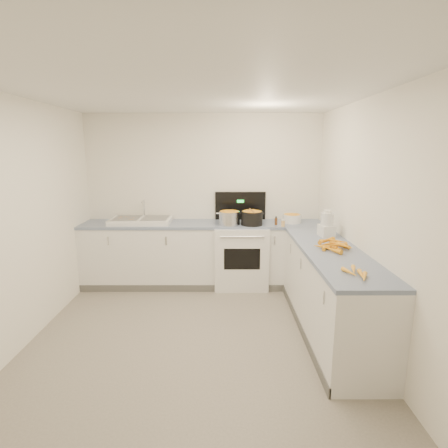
{
  "coord_description": "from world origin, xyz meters",
  "views": [
    {
      "loc": [
        0.29,
        -3.26,
        1.98
      ],
      "look_at": [
        0.3,
        1.1,
        1.05
      ],
      "focal_mm": 28.0,
      "sensor_mm": 36.0,
      "label": 1
    }
  ],
  "objects_px": {
    "steel_pot": "(229,219)",
    "mixing_bowl": "(292,219)",
    "black_pot": "(252,219)",
    "extract_bottle": "(276,221)",
    "spice_jar": "(283,223)",
    "stove": "(241,254)",
    "food_processor": "(327,225)",
    "sink": "(141,220)"
  },
  "relations": [
    {
      "from": "steel_pot",
      "to": "mixing_bowl",
      "type": "relative_size",
      "value": 1.1
    },
    {
      "from": "black_pot",
      "to": "mixing_bowl",
      "type": "height_order",
      "value": "black_pot"
    },
    {
      "from": "mixing_bowl",
      "to": "extract_bottle",
      "type": "bearing_deg",
      "value": -149.35
    },
    {
      "from": "spice_jar",
      "to": "steel_pot",
      "type": "bearing_deg",
      "value": 170.9
    },
    {
      "from": "stove",
      "to": "extract_bottle",
      "type": "distance_m",
      "value": 0.72
    },
    {
      "from": "extract_bottle",
      "to": "food_processor",
      "type": "bearing_deg",
      "value": -52.45
    },
    {
      "from": "steel_pot",
      "to": "black_pot",
      "type": "distance_m",
      "value": 0.31
    },
    {
      "from": "black_pot",
      "to": "extract_bottle",
      "type": "relative_size",
      "value": 3.09
    },
    {
      "from": "mixing_bowl",
      "to": "food_processor",
      "type": "distance_m",
      "value": 0.87
    },
    {
      "from": "food_processor",
      "to": "extract_bottle",
      "type": "bearing_deg",
      "value": 127.55
    },
    {
      "from": "sink",
      "to": "black_pot",
      "type": "xyz_separation_m",
      "value": [
        1.59,
        -0.14,
        0.05
      ]
    },
    {
      "from": "steel_pot",
      "to": "spice_jar",
      "type": "height_order",
      "value": "steel_pot"
    },
    {
      "from": "steel_pot",
      "to": "spice_jar",
      "type": "xyz_separation_m",
      "value": [
        0.74,
        -0.12,
        -0.04
      ]
    },
    {
      "from": "stove",
      "to": "mixing_bowl",
      "type": "height_order",
      "value": "stove"
    },
    {
      "from": "sink",
      "to": "food_processor",
      "type": "distance_m",
      "value": 2.59
    },
    {
      "from": "steel_pot",
      "to": "food_processor",
      "type": "distance_m",
      "value": 1.36
    },
    {
      "from": "stove",
      "to": "extract_bottle",
      "type": "xyz_separation_m",
      "value": [
        0.49,
        -0.13,
        0.51
      ]
    },
    {
      "from": "extract_bottle",
      "to": "food_processor",
      "type": "relative_size",
      "value": 0.3
    },
    {
      "from": "stove",
      "to": "sink",
      "type": "bearing_deg",
      "value": 179.38
    },
    {
      "from": "extract_bottle",
      "to": "spice_jar",
      "type": "xyz_separation_m",
      "value": [
        0.08,
        -0.11,
        -0.0
      ]
    },
    {
      "from": "sink",
      "to": "spice_jar",
      "type": "xyz_separation_m",
      "value": [
        2.02,
        -0.26,
        0.01
      ]
    },
    {
      "from": "mixing_bowl",
      "to": "black_pot",
      "type": "bearing_deg",
      "value": -165.71
    },
    {
      "from": "spice_jar",
      "to": "black_pot",
      "type": "bearing_deg",
      "value": 165.02
    },
    {
      "from": "stove",
      "to": "mixing_bowl",
      "type": "relative_size",
      "value": 5.11
    },
    {
      "from": "extract_bottle",
      "to": "food_processor",
      "type": "distance_m",
      "value": 0.85
    },
    {
      "from": "black_pot",
      "to": "mixing_bowl",
      "type": "distance_m",
      "value": 0.62
    },
    {
      "from": "sink",
      "to": "food_processor",
      "type": "height_order",
      "value": "food_processor"
    },
    {
      "from": "mixing_bowl",
      "to": "extract_bottle",
      "type": "distance_m",
      "value": 0.29
    },
    {
      "from": "sink",
      "to": "black_pot",
      "type": "distance_m",
      "value": 1.6
    },
    {
      "from": "steel_pot",
      "to": "extract_bottle",
      "type": "bearing_deg",
      "value": -0.29
    },
    {
      "from": "black_pot",
      "to": "food_processor",
      "type": "relative_size",
      "value": 0.92
    },
    {
      "from": "black_pot",
      "to": "extract_bottle",
      "type": "xyz_separation_m",
      "value": [
        0.34,
        0.0,
        -0.04
      ]
    },
    {
      "from": "black_pot",
      "to": "mixing_bowl",
      "type": "bearing_deg",
      "value": 14.29
    },
    {
      "from": "stove",
      "to": "spice_jar",
      "type": "bearing_deg",
      "value": -23.16
    },
    {
      "from": "sink",
      "to": "black_pot",
      "type": "height_order",
      "value": "sink"
    },
    {
      "from": "black_pot",
      "to": "food_processor",
      "type": "height_order",
      "value": "food_processor"
    },
    {
      "from": "sink",
      "to": "mixing_bowl",
      "type": "height_order",
      "value": "sink"
    },
    {
      "from": "stove",
      "to": "sink",
      "type": "relative_size",
      "value": 1.58
    },
    {
      "from": "sink",
      "to": "mixing_bowl",
      "type": "relative_size",
      "value": 3.23
    },
    {
      "from": "black_pot",
      "to": "extract_bottle",
      "type": "bearing_deg",
      "value": 0.27
    },
    {
      "from": "extract_bottle",
      "to": "food_processor",
      "type": "height_order",
      "value": "food_processor"
    },
    {
      "from": "extract_bottle",
      "to": "mixing_bowl",
      "type": "bearing_deg",
      "value": 30.65
    }
  ]
}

